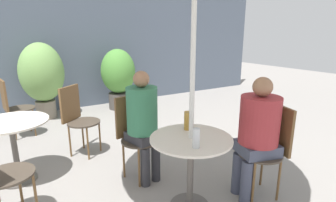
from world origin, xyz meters
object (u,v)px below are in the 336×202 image
(cafe_table_near, at_px, (191,153))
(seated_person_0, at_px, (257,129))
(potted_plant_0, at_px, (42,75))
(beer_glass_1, at_px, (188,121))
(potted_plant_1, at_px, (118,75))
(bistro_chair_2, at_px, (12,103))
(beer_glass_0, at_px, (196,138))
(cafe_table_far, at_px, (12,135))
(bistro_chair_0, at_px, (270,143))
(bistro_chair_3, at_px, (77,114))
(bistro_chair_1, at_px, (135,129))
(seated_person_1, at_px, (143,117))

(cafe_table_near, distance_m, seated_person_0, 0.69)
(potted_plant_0, bearing_deg, beer_glass_1, -75.24)
(beer_glass_1, bearing_deg, potted_plant_1, 80.56)
(bistro_chair_2, distance_m, beer_glass_0, 3.26)
(potted_plant_0, height_order, potted_plant_1, potted_plant_0)
(cafe_table_far, relative_size, potted_plant_0, 0.53)
(bistro_chair_0, relative_size, bistro_chair_3, 1.00)
(bistro_chair_0, distance_m, bistro_chair_1, 1.43)
(potted_plant_0, relative_size, potted_plant_1, 1.12)
(bistro_chair_1, relative_size, beer_glass_0, 5.70)
(potted_plant_0, bearing_deg, bistro_chair_0, -67.35)
(beer_glass_1, bearing_deg, bistro_chair_1, 114.82)
(potted_plant_1, bearing_deg, seated_person_0, -90.06)
(beer_glass_1, bearing_deg, seated_person_0, -34.09)
(seated_person_1, bearing_deg, seated_person_0, -60.06)
(bistro_chair_0, xyz_separation_m, seated_person_1, (-0.95, 0.89, 0.18))
(cafe_table_far, height_order, potted_plant_0, potted_plant_0)
(bistro_chair_0, xyz_separation_m, potted_plant_0, (-1.61, 3.86, 0.29))
(bistro_chair_3, xyz_separation_m, beer_glass_1, (0.72, -1.53, 0.23))
(bistro_chair_1, xyz_separation_m, seated_person_1, (0.04, -0.15, 0.18))
(bistro_chair_3, distance_m, seated_person_1, 1.18)
(seated_person_0, relative_size, beer_glass_0, 7.47)
(bistro_chair_3, height_order, potted_plant_1, potted_plant_1)
(bistro_chair_0, distance_m, seated_person_1, 1.31)
(beer_glass_1, distance_m, potted_plant_1, 3.39)
(bistro_chair_2, height_order, beer_glass_0, bistro_chair_2)
(bistro_chair_2, xyz_separation_m, potted_plant_0, (0.54, 0.81, 0.29))
(beer_glass_1, distance_m, potted_plant_0, 3.56)
(bistro_chair_1, relative_size, potted_plant_0, 0.65)
(bistro_chair_3, xyz_separation_m, potted_plant_1, (1.27, 1.81, 0.18))
(beer_glass_1, bearing_deg, potted_plant_0, 104.76)
(cafe_table_near, relative_size, bistro_chair_3, 0.80)
(beer_glass_0, bearing_deg, potted_plant_1, 78.84)
(bistro_chair_1, bearing_deg, bistro_chair_3, 101.57)
(bistro_chair_2, distance_m, potted_plant_0, 1.02)
(cafe_table_near, relative_size, potted_plant_1, 0.58)
(bistro_chair_3, relative_size, seated_person_1, 0.76)
(bistro_chair_2, bearing_deg, cafe_table_far, 169.58)
(bistro_chair_0, xyz_separation_m, bistro_chair_3, (-1.42, 1.95, 0.00))
(bistro_chair_1, xyz_separation_m, seated_person_0, (0.84, -0.99, 0.16))
(cafe_table_near, bearing_deg, potted_plant_1, 79.61)
(bistro_chair_2, xyz_separation_m, beer_glass_0, (1.27, -3.00, 0.23))
(bistro_chair_3, bearing_deg, beer_glass_0, -114.72)
(cafe_table_far, bearing_deg, beer_glass_1, -38.51)
(cafe_table_far, height_order, seated_person_1, seated_person_1)
(cafe_table_near, height_order, cafe_table_far, same)
(cafe_table_near, height_order, bistro_chair_0, bistro_chair_0)
(bistro_chair_0, xyz_separation_m, beer_glass_0, (-0.88, 0.05, 0.23))
(beer_glass_1, xyz_separation_m, potted_plant_0, (-0.91, 3.44, 0.06))
(potted_plant_1, bearing_deg, bistro_chair_1, -107.18)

